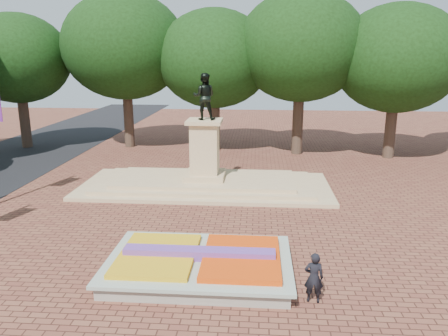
{
  "coord_description": "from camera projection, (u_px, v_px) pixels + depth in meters",
  "views": [
    {
      "loc": [
        2.91,
        -15.61,
        7.32
      ],
      "look_at": [
        1.38,
        4.1,
        2.2
      ],
      "focal_mm": 35.0,
      "sensor_mm": 36.0,
      "label": 1
    }
  ],
  "objects": [
    {
      "name": "flower_bed",
      "position": [
        200.0,
        263.0,
        15.01
      ],
      "size": [
        6.3,
        4.3,
        0.91
      ],
      "color": "gray",
      "rests_on": "ground"
    },
    {
      "name": "ground",
      "position": [
        181.0,
        248.0,
        17.12
      ],
      "size": [
        90.0,
        90.0,
        0.0
      ],
      "primitive_type": "plane",
      "color": "brown",
      "rests_on": "ground"
    },
    {
      "name": "monument",
      "position": [
        205.0,
        173.0,
        24.62
      ],
      "size": [
        14.0,
        6.0,
        6.4
      ],
      "color": "tan",
      "rests_on": "ground"
    },
    {
      "name": "pedestrian",
      "position": [
        314.0,
        278.0,
        13.18
      ],
      "size": [
        0.61,
        0.41,
        1.61
      ],
      "primitive_type": "imported",
      "rotation": [
        0.0,
        0.0,
        3.09
      ],
      "color": "black",
      "rests_on": "ground"
    },
    {
      "name": "tree_row_back",
      "position": [
        251.0,
        64.0,
        32.64
      ],
      "size": [
        44.8,
        8.8,
        10.43
      ],
      "color": "#37271E",
      "rests_on": "ground"
    }
  ]
}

